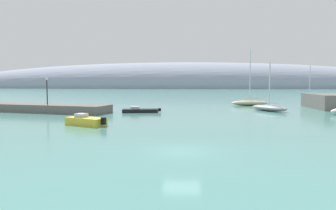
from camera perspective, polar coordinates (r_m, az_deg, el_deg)
water at (r=21.31m, az=2.52°, el=-8.39°), size 600.00×600.00×0.00m
breakwater_rocks at (r=53.29m, az=-23.38°, el=-0.43°), size 25.80×10.39×1.20m
distant_ridge at (r=223.29m, az=2.46°, el=3.12°), size 353.48×61.70×35.87m
sailboat_grey_near_shore at (r=52.44m, az=17.86°, el=-0.44°), size 5.72×6.99×7.73m
sailboat_sand_mid_mooring at (r=62.85m, az=14.59°, el=0.47°), size 7.19×2.69×10.85m
sailboat_navy_outer_mooring at (r=64.35m, az=24.23°, el=0.26°), size 2.26×6.11×7.66m
motorboat_yellow_foreground at (r=34.74m, az=-14.68°, el=-2.82°), size 4.92×3.59×1.22m
motorboat_teal_alongside_breakwater at (r=49.13m, az=-18.11°, el=-0.98°), size 4.39×2.76×0.96m
motorboat_black_outer at (r=47.54m, az=-5.10°, el=-0.98°), size 5.88×2.43×0.93m
harbor_lamp_post at (r=51.58m, az=-21.12°, el=2.94°), size 0.36×0.36×4.02m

